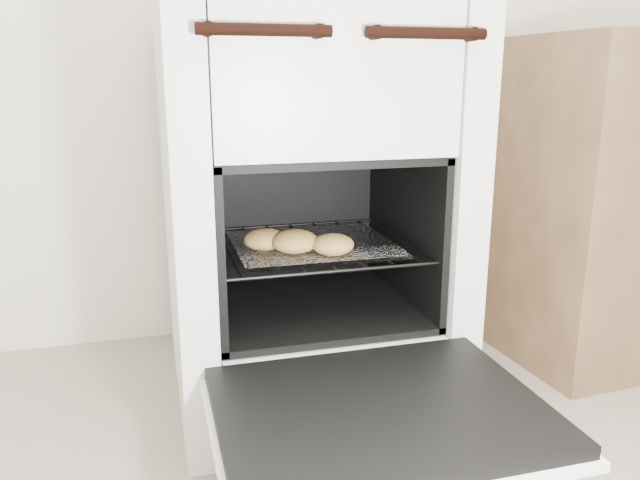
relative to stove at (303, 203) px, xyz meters
The scene contains 6 objects.
stove is the anchor object (origin of this frame).
oven_door 0.56m from the stove, 90.00° to the right, with size 0.53×0.41×0.04m.
oven_rack 0.10m from the stove, 90.00° to the right, with size 0.43×0.41×0.01m.
foil_sheet 0.11m from the stove, 90.00° to the right, with size 0.33×0.30×0.01m, color white.
baked_rolls 0.16m from the stove, 109.81° to the right, with size 0.25×0.20×0.05m.
counter 0.96m from the stove, ahead, with size 0.81×0.54×0.81m, color brown.
Camera 1 is at (-0.43, -0.16, 0.72)m, focal length 35.00 mm.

